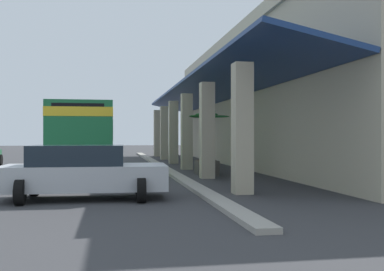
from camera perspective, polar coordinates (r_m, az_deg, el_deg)
name	(u,v)px	position (r m, az deg, el deg)	size (l,w,h in m)	color
ground	(227,167)	(25.30, 4.35, -3.96)	(120.00, 120.00, 0.00)	#38383A
curb_strip	(159,165)	(25.85, -4.10, -3.74)	(36.23, 0.50, 0.12)	#9E998E
plaza_building	(319,101)	(28.55, 15.55, 4.21)	(30.49, 14.61, 7.68)	#B2A88E
transit_bus	(86,133)	(23.21, -13.08, 0.27)	(11.22, 2.87, 3.34)	#196638
parked_sedan_silver	(83,172)	(12.77, -13.48, -4.41)	(2.54, 4.46, 1.47)	#B2B5BA
potted_palm	(207,160)	(20.37, 1.89, -3.07)	(1.79, 1.87, 2.85)	#4C4742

